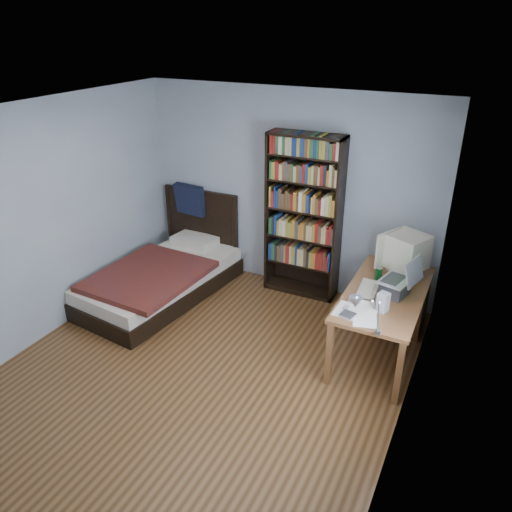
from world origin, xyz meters
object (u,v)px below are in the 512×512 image
object	(u,v)px
desk	(391,299)
keyboard	(367,291)
bed	(164,275)
desk_lamp	(360,306)
soda_can	(379,273)
crt_monitor	(405,251)
bookshelf	(303,217)
speaker	(383,302)
laptop	(397,285)

from	to	relation	value
desk	keyboard	bearing A→B (deg)	-107.69
desk	bed	bearing A→B (deg)	-172.06
desk_lamp	soda_can	world-z (taller)	desk_lamp
desk	desk_lamp	distance (m)	1.70
soda_can	crt_monitor	bearing A→B (deg)	50.65
crt_monitor	soda_can	distance (m)	0.37
desk_lamp	keyboard	distance (m)	1.11
desk	soda_can	distance (m)	0.45
bookshelf	speaker	bearing A→B (deg)	-43.93
desk	crt_monitor	bearing A→B (deg)	34.79
soda_can	bookshelf	distance (m)	1.27
desk_lamp	speaker	xyz separation A→B (m)	(0.05, 0.72, -0.34)
desk	crt_monitor	world-z (taller)	crt_monitor
desk	bed	distance (m)	2.79
laptop	desk_lamp	world-z (taller)	desk_lamp
speaker	bed	size ratio (longest dim) A/B	0.09
crt_monitor	soda_can	world-z (taller)	crt_monitor
keyboard	speaker	bearing A→B (deg)	-56.65
crt_monitor	bed	distance (m)	2.95
crt_monitor	desk	bearing A→B (deg)	-145.21
desk	bookshelf	bearing A→B (deg)	160.90
crt_monitor	bed	xyz separation A→B (m)	(-2.82, -0.43, -0.74)
crt_monitor	bookshelf	distance (m)	1.34
desk_lamp	bookshelf	world-z (taller)	bookshelf
crt_monitor	laptop	world-z (taller)	crt_monitor
crt_monitor	bed	size ratio (longest dim) A/B	0.24
desk	speaker	xyz separation A→B (m)	(0.05, -0.80, 0.41)
crt_monitor	desk_lamp	bearing A→B (deg)	-92.33
desk	soda_can	world-z (taller)	soda_can
speaker	keyboard	bearing A→B (deg)	144.07
soda_can	bed	size ratio (longest dim) A/B	0.06
speaker	bookshelf	xyz separation A→B (m)	(-1.28, 1.23, 0.19)
speaker	bookshelf	bearing A→B (deg)	153.34
soda_can	bed	world-z (taller)	bed
crt_monitor	speaker	xyz separation A→B (m)	(-0.01, -0.85, -0.16)
laptop	keyboard	world-z (taller)	laptop
speaker	soda_can	bearing A→B (deg)	124.27
speaker	soda_can	distance (m)	0.64
desk_lamp	bed	bearing A→B (deg)	157.57
keyboard	desk	bearing A→B (deg)	68.85
laptop	soda_can	xyz separation A→B (m)	(-0.24, 0.25, -0.05)
crt_monitor	soda_can	bearing A→B (deg)	-129.35
desk	keyboard	xyz separation A→B (m)	(-0.16, -0.52, 0.33)
laptop	keyboard	bearing A→B (deg)	-165.89
desk_lamp	bed	world-z (taller)	desk_lamp
bookshelf	bed	bearing A→B (deg)	-152.23
bed	desk	bearing A→B (deg)	7.94
keyboard	bed	size ratio (longest dim) A/B	0.20
speaker	bed	xyz separation A→B (m)	(-2.81, 0.42, -0.57)
desk	laptop	xyz separation A→B (m)	(0.10, -0.45, 0.43)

